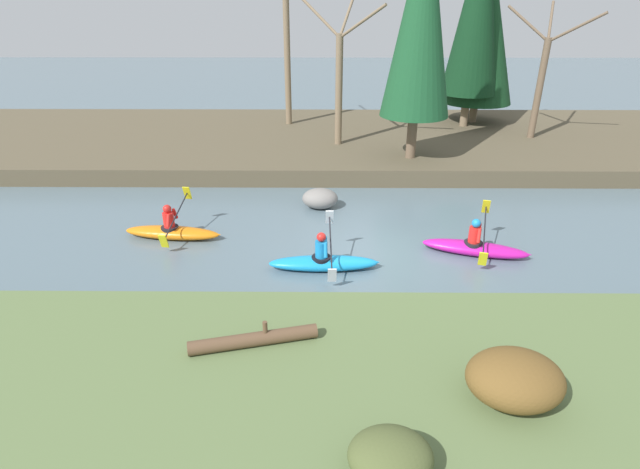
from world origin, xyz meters
name	(u,v)px	position (x,y,z in m)	size (l,w,h in m)	color
ground_plane	(370,253)	(0.00, 0.00, 0.00)	(90.00, 90.00, 0.00)	slate
riverbank_near	(405,423)	(0.00, -6.23, 0.43)	(44.00, 5.85, 0.86)	#5B7042
riverbank_far	(352,141)	(0.00, 10.02, 0.31)	(44.00, 10.23, 0.63)	brown
conifer_tree_far_left	(421,15)	(2.02, 6.54, 5.54)	(2.48, 2.48, 8.29)	brown
conifer_tree_left	(478,4)	(5.28, 11.57, 5.80)	(2.44, 2.44, 8.92)	#7A664C
conifer_tree_mid_left	(484,32)	(5.92, 12.41, 4.65)	(3.25, 3.25, 7.13)	#7A664C
bare_tree_upstream	(288,42)	(-2.86, 12.00, 4.24)	(4.20, 4.15, 7.67)	#7A664C
bare_tree_mid_upstream	(340,77)	(-0.63, 8.48, 3.27)	(3.11, 3.08, 5.61)	#7A664C
bare_tree_mid_downstream	(542,77)	(7.66, 9.54, 3.13)	(2.96, 2.92, 5.31)	brown
shrub_clump_nearest	(390,456)	(-0.41, -7.42, 1.15)	(1.05, 0.87, 0.57)	#4C562D
shrub_clump_second	(515,379)	(1.51, -6.17, 1.24)	(1.39, 1.16, 0.75)	brown
kayaker_lead	(476,247)	(2.75, -0.06, 0.22)	(2.77, 2.04, 1.20)	#C61999
kayaker_middle	(324,261)	(-1.21, -0.88, 0.22)	(2.78, 2.06, 1.20)	#1993D6
kayaker_trailing	(173,231)	(-5.44, 0.83, 0.22)	(2.79, 2.07, 1.20)	orange
boulder_midstream	(320,198)	(-1.35, 3.08, 0.32)	(1.13, 0.89, 0.64)	gray
driftwood_log	(254,339)	(-2.38, -4.97, 0.99)	(2.14, 0.75, 0.44)	brown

